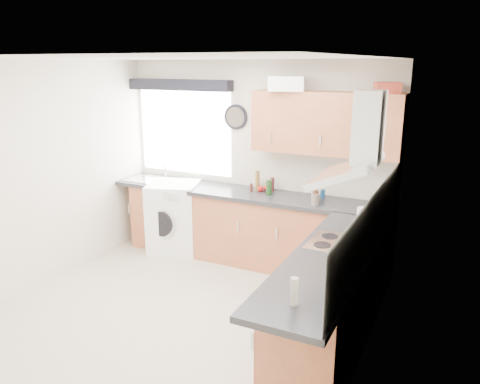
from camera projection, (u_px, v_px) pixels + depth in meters
The scene contains 36 objects.
ground_plane at pixel (181, 313), 4.75m from camera, with size 3.60×3.60×0.00m, color beige.
ceiling at pixel (172, 58), 4.09m from camera, with size 3.60×3.60×0.02m, color white.
wall_back at pixel (255, 161), 5.98m from camera, with size 3.60×0.02×2.50m, color silver.
wall_front at pixel (13, 267), 2.86m from camera, with size 3.60×0.02×2.50m, color silver.
wall_left at pixel (41, 176), 5.19m from camera, with size 0.02×3.60×2.50m, color silver.
wall_right at pixel (370, 223), 3.65m from camera, with size 0.02×3.60×2.50m, color silver.
window at pixel (185, 132), 6.33m from camera, with size 1.40×0.02×1.10m, color white.
window_blind at pixel (179, 85), 6.09m from camera, with size 1.50×0.18×0.14m, color black.
splashback at pixel (375, 220), 3.94m from camera, with size 0.01×3.00×0.54m, color white.
base_cab_back at pixel (238, 227), 5.99m from camera, with size 3.00×0.58×0.86m, color #A15836.
base_cab_corner at pixel (364, 248), 5.30m from camera, with size 0.60×0.60×0.86m, color #A15836.
base_cab_right at pixel (333, 301), 4.13m from camera, with size 0.58×2.10×0.86m, color #A15836.
worktop_back at pixel (245, 194), 5.81m from camera, with size 3.60×0.62×0.05m, color #242527.
worktop_right at pixel (330, 259), 3.88m from camera, with size 0.62×2.42×0.05m, color #242527.
sink at pixel (157, 178), 6.36m from camera, with size 0.84×0.46×0.10m, color silver, non-canonical shape.
oven at pixel (336, 294), 4.26m from camera, with size 0.56×0.58×0.85m, color black.
hob_plate at pixel (339, 243), 4.13m from camera, with size 0.52×0.52×0.01m, color silver.
extractor_hood at pixel (357, 149), 3.86m from camera, with size 0.52×0.78×0.66m, color silver, non-canonical shape.
upper_cabinets at pixel (326, 123), 5.27m from camera, with size 1.70×0.35×0.70m, color #A15836.
washing_machine at pixel (175, 217), 6.27m from camera, with size 0.63×0.61×0.93m, color white.
wall_clock at pixel (235, 117), 5.91m from camera, with size 0.32×0.32×0.04m, color black.
casserole at pixel (287, 84), 5.25m from camera, with size 0.40×0.29×0.16m, color white.
storage_box at pixel (387, 88), 4.83m from camera, with size 0.25×0.21×0.12m, color #AC3828.
utensil_pot at pixel (315, 199), 5.26m from camera, with size 0.09×0.09×0.13m, color #736258.
kitchen_roll at pixel (363, 221), 4.36m from camera, with size 0.12×0.12×0.25m, color white.
tomato_cluster at pixel (262, 188), 5.86m from camera, with size 0.16×0.16×0.07m, color red, non-canonical shape.
jar_0 at pixel (257, 181), 5.83m from camera, with size 0.06×0.06×0.25m, color olive.
jar_1 at pixel (272, 184), 5.82m from camera, with size 0.05×0.05×0.17m, color #491A1B.
jar_2 at pixel (315, 197), 5.33m from camera, with size 0.07×0.07×0.14m, color maroon.
jar_3 at pixel (315, 192), 5.41m from camera, with size 0.04×0.04×0.20m, color navy.
jar_4 at pixel (251, 188), 5.81m from camera, with size 0.04×0.04×0.10m, color #4F1F1C.
jar_5 at pixel (265, 186), 5.88m from camera, with size 0.07×0.07×0.11m, color gray.
jar_6 at pixel (323, 194), 5.54m from camera, with size 0.05×0.05×0.10m, color navy.
jar_7 at pixel (315, 194), 5.40m from camera, with size 0.05×0.05×0.16m, color olive.
jar_8 at pixel (269, 188), 5.65m from camera, with size 0.07×0.07×0.18m, color #193C15.
bottle_0 at pixel (294, 291), 3.07m from camera, with size 0.05×0.05×0.19m, color #B0A996.
Camera 1 is at (2.41, -3.55, 2.46)m, focal length 35.00 mm.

